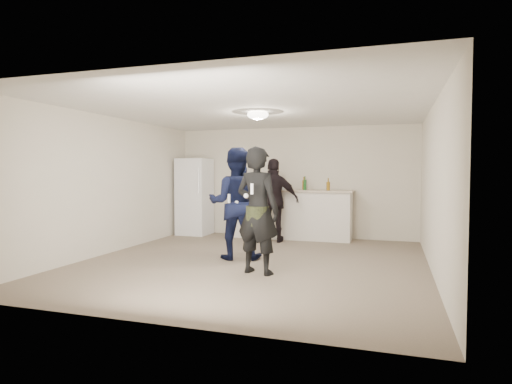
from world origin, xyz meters
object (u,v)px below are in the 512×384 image
(spectator, at_px, (274,200))
(shaker, at_px, (268,186))
(fridge, at_px, (195,197))
(woman, at_px, (258,210))
(man, at_px, (235,203))
(counter, at_px, (292,215))

(spectator, bearing_deg, shaker, -67.61)
(shaker, relative_size, spectator, 0.10)
(fridge, xyz_separation_m, shaker, (1.81, 0.07, 0.28))
(woman, xyz_separation_m, spectator, (-0.52, 2.80, -0.04))
(shaker, distance_m, man, 2.48)
(fridge, bearing_deg, man, -51.09)
(counter, height_order, woman, woman)
(shaker, relative_size, man, 0.09)
(shaker, xyz_separation_m, spectator, (0.30, -0.58, -0.29))
(counter, height_order, fridge, fridge)
(man, distance_m, spectator, 1.89)
(spectator, bearing_deg, woman, 95.86)
(shaker, distance_m, woman, 3.49)
(man, bearing_deg, fridge, -66.59)
(counter, height_order, man, man)
(man, distance_m, woman, 1.15)
(fridge, xyz_separation_m, man, (1.93, -2.39, 0.05))
(woman, height_order, spectator, woman)
(fridge, distance_m, woman, 4.22)
(fridge, distance_m, man, 3.08)
(woman, bearing_deg, shaker, -63.61)
(fridge, relative_size, woman, 0.97)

